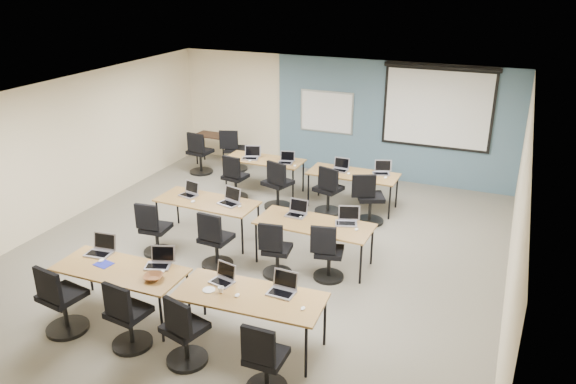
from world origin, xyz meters
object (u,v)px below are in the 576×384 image
at_px(task_chair_5, 215,244).
at_px(task_chair_10, 328,194).
at_px(laptop_3, 283,288).
at_px(whiteboard, 327,112).
at_px(spare_chair_b, 199,156).
at_px(task_chair_0, 61,304).
at_px(training_table_back_left, 264,161).
at_px(laptop_5, 230,200).
at_px(laptop_6, 297,211).
at_px(task_chair_9, 277,189).
at_px(task_chair_2, 184,336).
at_px(task_chair_3, 264,364).
at_px(laptop_1, 160,261).
at_px(training_table_mid_left, 207,203).
at_px(laptop_0, 101,249).
at_px(task_chair_11, 368,202).
at_px(training_table_mid_right, 314,225).
at_px(task_chair_1, 127,320).
at_px(laptop_11, 382,170).
at_px(training_table_back_right, 353,175).
at_px(laptop_9, 286,160).
at_px(task_chair_6, 276,254).
at_px(projector_screen, 438,103).
at_px(task_chair_7, 327,257).
at_px(laptop_4, 190,192).
at_px(laptop_2, 223,277).
at_px(task_chair_8, 235,181).
at_px(training_table_front_right, 250,298).
at_px(laptop_8, 251,155).
at_px(laptop_10, 340,167).
at_px(laptop_7, 347,219).

height_order(task_chair_5, task_chair_10, task_chair_10).
height_order(laptop_3, task_chair_5, task_chair_5).
bearing_deg(laptop_3, whiteboard, 106.92).
bearing_deg(spare_chair_b, laptop_3, -43.04).
distance_m(task_chair_0, task_chair_10, 5.46).
height_order(training_table_back_left, laptop_5, laptop_5).
xyz_separation_m(training_table_back_left, task_chair_10, (1.68, -0.63, -0.26)).
bearing_deg(laptop_6, task_chair_9, 125.49).
distance_m(training_table_back_left, task_chair_2, 5.86).
bearing_deg(task_chair_5, task_chair_3, -46.30).
distance_m(task_chair_0, laptop_1, 1.38).
distance_m(training_table_mid_left, laptop_0, 2.33).
distance_m(task_chair_10, task_chair_11, 0.86).
distance_m(training_table_mid_right, laptop_5, 1.66).
relative_size(laptop_0, task_chair_3, 0.37).
distance_m(laptop_6, spare_chair_b, 4.63).
bearing_deg(task_chair_1, spare_chair_b, 120.30).
relative_size(task_chair_0, laptop_11, 3.10).
height_order(training_table_back_right, task_chair_1, task_chair_1).
relative_size(task_chair_2, laptop_5, 2.81).
bearing_deg(laptop_5, task_chair_0, -88.25).
bearing_deg(laptop_6, task_chair_3, -71.97).
bearing_deg(task_chair_10, task_chair_1, -84.66).
height_order(whiteboard, laptop_9, whiteboard).
relative_size(task_chair_2, task_chair_6, 1.05).
bearing_deg(projector_screen, task_chair_11, -107.36).
xyz_separation_m(laptop_1, task_chair_7, (1.88, 1.71, -0.40)).
relative_size(task_chair_5, task_chair_10, 0.99).
relative_size(projector_screen, task_chair_3, 2.47).
distance_m(whiteboard, task_chair_11, 3.20).
bearing_deg(task_chair_9, laptop_4, -105.71).
bearing_deg(laptop_2, task_chair_11, 90.16).
bearing_deg(task_chair_11, task_chair_5, -149.53).
bearing_deg(laptop_1, task_chair_8, 84.38).
bearing_deg(laptop_2, laptop_11, 92.01).
relative_size(training_table_front_right, laptop_1, 5.65).
distance_m(laptop_0, spare_chair_b, 5.43).
xyz_separation_m(whiteboard, training_table_back_right, (1.22, -1.86, -0.77)).
xyz_separation_m(laptop_5, laptop_6, (1.26, -0.02, -0.00)).
distance_m(training_table_back_left, laptop_9, 0.54).
bearing_deg(laptop_5, task_chair_7, -2.01).
relative_size(laptop_1, task_chair_9, 0.32).
height_order(training_table_mid_right, laptop_3, laptop_3).
height_order(laptop_4, task_chair_10, task_chair_10).
bearing_deg(training_table_back_right, laptop_8, 178.72).
xyz_separation_m(laptop_3, laptop_10, (-0.73, 4.69, -0.00)).
xyz_separation_m(laptop_5, task_chair_10, (1.21, 1.79, -0.38)).
distance_m(task_chair_2, task_chair_11, 4.98).
distance_m(training_table_front_right, laptop_7, 2.59).
distance_m(projector_screen, laptop_7, 4.34).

